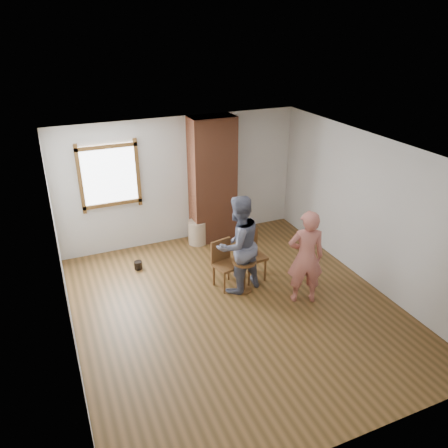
{
  "coord_description": "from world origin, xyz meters",
  "views": [
    {
      "loc": [
        -2.48,
        -5.31,
        4.3
      ],
      "look_at": [
        0.13,
        0.8,
        1.15
      ],
      "focal_mm": 35.0,
      "sensor_mm": 36.0,
      "label": 1
    }
  ],
  "objects_px": {
    "side_table": "(244,271)",
    "man": "(238,245)",
    "person_pink": "(306,257)",
    "stoneware_crock": "(198,232)",
    "dining_chair_left": "(224,261)",
    "dining_chair_right": "(250,252)"
  },
  "relations": [
    {
      "from": "stoneware_crock",
      "to": "side_table",
      "type": "bearing_deg",
      "value": -86.46
    },
    {
      "from": "stoneware_crock",
      "to": "man",
      "type": "relative_size",
      "value": 0.29
    },
    {
      "from": "side_table",
      "to": "man",
      "type": "relative_size",
      "value": 0.35
    },
    {
      "from": "side_table",
      "to": "man",
      "type": "height_order",
      "value": "man"
    },
    {
      "from": "dining_chair_left",
      "to": "man",
      "type": "distance_m",
      "value": 0.47
    },
    {
      "from": "stoneware_crock",
      "to": "side_table",
      "type": "xyz_separation_m",
      "value": [
        0.12,
        -1.99,
        0.15
      ]
    },
    {
      "from": "side_table",
      "to": "man",
      "type": "distance_m",
      "value": 0.48
    },
    {
      "from": "dining_chair_left",
      "to": "person_pink",
      "type": "xyz_separation_m",
      "value": [
        1.03,
        -0.93,
        0.34
      ]
    },
    {
      "from": "side_table",
      "to": "person_pink",
      "type": "relative_size",
      "value": 0.37
    },
    {
      "from": "man",
      "to": "side_table",
      "type": "bearing_deg",
      "value": 110.02
    },
    {
      "from": "dining_chair_left",
      "to": "person_pink",
      "type": "bearing_deg",
      "value": -54.8
    },
    {
      "from": "dining_chair_right",
      "to": "man",
      "type": "bearing_deg",
      "value": -149.13
    },
    {
      "from": "man",
      "to": "stoneware_crock",
      "type": "bearing_deg",
      "value": -103.21
    },
    {
      "from": "stoneware_crock",
      "to": "dining_chair_right",
      "type": "bearing_deg",
      "value": -75.41
    },
    {
      "from": "dining_chair_right",
      "to": "man",
      "type": "height_order",
      "value": "man"
    },
    {
      "from": "side_table",
      "to": "stoneware_crock",
      "type": "bearing_deg",
      "value": 93.54
    },
    {
      "from": "dining_chair_left",
      "to": "man",
      "type": "relative_size",
      "value": 0.49
    },
    {
      "from": "person_pink",
      "to": "dining_chair_right",
      "type": "bearing_deg",
      "value": -42.81
    },
    {
      "from": "dining_chair_right",
      "to": "side_table",
      "type": "relative_size",
      "value": 1.5
    },
    {
      "from": "dining_chair_left",
      "to": "dining_chair_right",
      "type": "height_order",
      "value": "dining_chair_right"
    },
    {
      "from": "person_pink",
      "to": "side_table",
      "type": "bearing_deg",
      "value": -17.53
    },
    {
      "from": "dining_chair_right",
      "to": "person_pink",
      "type": "relative_size",
      "value": 0.55
    }
  ]
}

